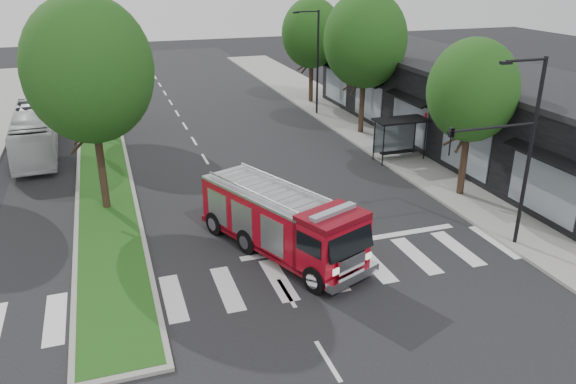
# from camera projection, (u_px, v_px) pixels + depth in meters

# --- Properties ---
(ground) EXTENTS (140.00, 140.00, 0.00)m
(ground) POSITION_uv_depth(u_px,v_px,m) (257.00, 245.00, 24.13)
(ground) COLOR black
(ground) RESTS_ON ground
(sidewalk_right) EXTENTS (5.00, 80.00, 0.15)m
(sidewalk_right) POSITION_uv_depth(u_px,v_px,m) (401.00, 148.00, 36.55)
(sidewalk_right) COLOR gray
(sidewalk_right) RESTS_ON ground
(median) EXTENTS (3.00, 50.00, 0.15)m
(median) POSITION_uv_depth(u_px,v_px,m) (101.00, 140.00, 38.13)
(median) COLOR gray
(median) RESTS_ON ground
(storefront_row) EXTENTS (8.00, 30.00, 5.00)m
(storefront_row) POSITION_uv_depth(u_px,v_px,m) (464.00, 106.00, 36.95)
(storefront_row) COLOR black
(storefront_row) RESTS_ON ground
(bus_shelter) EXTENTS (3.20, 1.60, 2.61)m
(bus_shelter) POSITION_uv_depth(u_px,v_px,m) (399.00, 128.00, 33.80)
(bus_shelter) COLOR black
(bus_shelter) RESTS_ON ground
(tree_right_near) EXTENTS (4.40, 4.40, 8.05)m
(tree_right_near) POSITION_uv_depth(u_px,v_px,m) (472.00, 91.00, 27.18)
(tree_right_near) COLOR black
(tree_right_near) RESTS_ON ground
(tree_right_mid) EXTENTS (5.60, 5.60, 9.72)m
(tree_right_mid) POSITION_uv_depth(u_px,v_px,m) (365.00, 40.00, 37.33)
(tree_right_mid) COLOR black
(tree_right_mid) RESTS_ON ground
(tree_right_far) EXTENTS (5.00, 5.00, 8.73)m
(tree_right_far) POSITION_uv_depth(u_px,v_px,m) (312.00, 33.00, 46.35)
(tree_right_far) COLOR black
(tree_right_far) RESTS_ON ground
(tree_median_near) EXTENTS (5.80, 5.80, 10.16)m
(tree_median_near) POSITION_uv_depth(u_px,v_px,m) (89.00, 70.00, 25.05)
(tree_median_near) COLOR black
(tree_median_near) RESTS_ON ground
(tree_median_far) EXTENTS (5.60, 5.60, 9.72)m
(tree_median_far) POSITION_uv_depth(u_px,v_px,m) (88.00, 40.00, 37.45)
(tree_median_far) COLOR black
(tree_median_far) RESTS_ON ground
(streetlight_right_near) EXTENTS (4.08, 0.22, 8.00)m
(streetlight_right_near) POSITION_uv_depth(u_px,v_px,m) (513.00, 143.00, 22.11)
(streetlight_right_near) COLOR black
(streetlight_right_near) RESTS_ON ground
(streetlight_right_far) EXTENTS (2.11, 0.20, 8.00)m
(streetlight_right_far) POSITION_uv_depth(u_px,v_px,m) (316.00, 58.00, 43.02)
(streetlight_right_far) COLOR black
(streetlight_right_far) RESTS_ON ground
(fire_engine) EXTENTS (5.53, 8.67, 2.90)m
(fire_engine) POSITION_uv_depth(u_px,v_px,m) (281.00, 221.00, 23.08)
(fire_engine) COLOR #64050F
(fire_engine) RESTS_ON ground
(city_bus) EXTENTS (2.73, 10.10, 2.79)m
(city_bus) POSITION_uv_depth(u_px,v_px,m) (35.00, 133.00, 35.06)
(city_bus) COLOR silver
(city_bus) RESTS_ON ground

